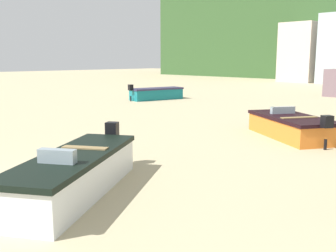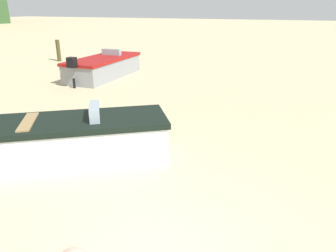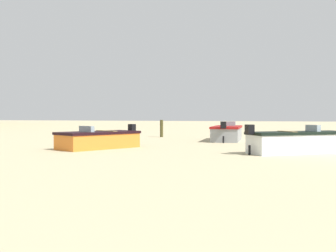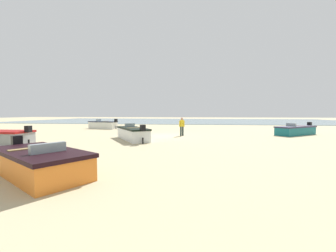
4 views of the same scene
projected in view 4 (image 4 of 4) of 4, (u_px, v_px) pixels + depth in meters
ground_plane at (164, 136)px, 18.56m from camera, size 160.00×160.00×0.00m
tidal_water at (185, 121)px, 54.18m from camera, size 80.00×36.00×0.06m
boat_orange_0 at (40, 162)px, 6.74m from camera, size 4.29×3.53×1.14m
boat_teal_2 at (296, 130)px, 19.29m from camera, size 4.38×3.82×1.13m
boat_white_4 at (103, 125)px, 27.02m from camera, size 4.15×2.19×1.27m
boat_white_5 at (133, 133)px, 15.80m from camera, size 3.58×4.47×1.24m
beach_walker_foreground at (182, 125)px, 18.43m from camera, size 0.49×0.47×1.62m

